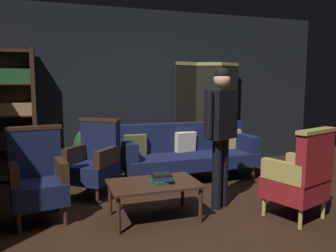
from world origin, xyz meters
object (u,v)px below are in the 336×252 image
Objects in this scene: coffee_table at (154,187)px; book_navy_cloth at (162,178)px; book_green_cloth at (162,181)px; folding_screen at (208,113)px; standing_figure at (221,125)px; bookshelf at (5,113)px; armchair_wing_right at (94,160)px; potted_plant at (91,148)px; armchair_wing_left at (38,177)px; armchair_gilt_accent at (300,176)px; book_black_cloth at (162,175)px; velvet_couch at (188,151)px.

coffee_table is 4.57× the size of book_navy_cloth.
book_navy_cloth is at bearing 0.00° from book_green_cloth.
standing_figure is at bearing -111.30° from folding_screen.
bookshelf is at bearing 129.62° from book_green_cloth.
standing_figure is at bearing 9.90° from book_navy_cloth.
armchair_wing_right reaches higher than potted_plant.
potted_plant is (-2.15, -0.22, -0.50)m from folding_screen.
armchair_gilt_accent is at bearing -18.14° from armchair_wing_left.
armchair_gilt_accent is at bearing -50.00° from potted_plant.
book_black_cloth is at bearing -170.10° from standing_figure.
armchair_wing_right is 4.75× the size of book_navy_cloth.
standing_figure is at bearing -38.21° from bookshelf.
folding_screen reaches higher than armchair_wing_right.
coffee_table is 0.14m from book_navy_cloth.
velvet_couch reaches higher than potted_plant.
armchair_wing_left is 0.94m from armchair_wing_right.
armchair_gilt_accent is 1.00× the size of armchair_wing_left.
velvet_couch is at bearing 24.79° from armchair_wing_left.
book_navy_cloth is at bearing 162.09° from armchair_gilt_accent.
folding_screen reaches higher than book_black_cloth.
book_black_cloth is at bearing -121.60° from velvet_couch.
standing_figure reaches higher than velvet_couch.
armchair_wing_left is 4.20× the size of book_green_cloth.
folding_screen is at bearing 53.88° from book_navy_cloth.
armchair_gilt_accent is (-0.12, -2.64, -0.50)m from folding_screen.
potted_plant reaches higher than book_green_cloth.
armchair_wing_right is 0.87m from potted_plant.
coffee_table is 0.59× the size of standing_figure.
armchair_wing_left is 1.68m from potted_plant.
book_navy_cloth is (0.00, 0.00, 0.04)m from book_green_cloth.
standing_figure reaches higher than book_green_cloth.
velvet_couch is 1.25× the size of standing_figure.
potted_plant is at bearing 126.89° from standing_figure.
armchair_wing_left is (0.51, -1.75, -0.58)m from bookshelf.
coffee_table is at bearing -124.71° from velvet_couch.
book_green_cloth reaches higher than coffee_table.
book_navy_cloth is (0.62, -1.08, -0.01)m from armchair_wing_right.
potted_plant is at bearing 86.68° from armchair_wing_right.
armchair_wing_right is at bearing 143.34° from armchair_gilt_accent.
standing_figure is 0.99m from book_green_cloth.
armchair_wing_left is (-2.77, 0.91, 0.00)m from armchair_gilt_accent.
bookshelf is at bearing 106.12° from armchair_wing_left.
armchair_gilt_accent is 4.75× the size of book_navy_cloth.
standing_figure is at bearing -53.11° from potted_plant.
book_green_cloth is (1.81, -2.19, -0.63)m from bookshelf.
book_navy_cloth is (-0.79, -0.14, -0.55)m from standing_figure.
bookshelf is at bearing 129.62° from book_navy_cloth.
velvet_couch is 1.70m from coffee_table.
bookshelf is 1.97× the size of armchair_gilt_accent.
potted_plant is at bearing 106.21° from book_navy_cloth.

